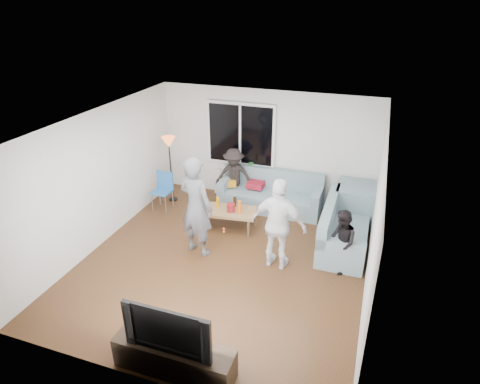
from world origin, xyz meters
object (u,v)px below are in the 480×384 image
at_px(sofa_back_section, 270,191).
at_px(side_chair, 162,192).
at_px(floor_lamp, 171,170).
at_px(coffee_table, 229,218).
at_px(player_right, 279,225).
at_px(spectator_back, 234,176).
at_px(player_left, 196,207).
at_px(spectator_right, 341,242).
at_px(television, 171,325).
at_px(sofa_right_section, 346,225).
at_px(tv_console, 174,358).

bearing_deg(sofa_back_section, side_chair, -160.06).
xyz_separation_m(sofa_back_section, floor_lamp, (-2.30, -0.35, 0.36)).
bearing_deg(coffee_table, player_right, -37.78).
bearing_deg(floor_lamp, spectator_back, 14.96).
bearing_deg(player_left, side_chair, -25.35).
xyz_separation_m(coffee_table, spectator_right, (2.35, -0.79, 0.39)).
bearing_deg(floor_lamp, television, -62.29).
xyz_separation_m(player_left, player_right, (1.54, 0.05, -0.12)).
xyz_separation_m(sofa_back_section, side_chair, (-2.30, -0.84, 0.01)).
bearing_deg(sofa_right_section, spectator_back, 69.02).
height_order(spectator_right, tv_console, spectator_right).
relative_size(sofa_right_section, television, 1.72).
bearing_deg(tv_console, player_left, 108.00).
bearing_deg(side_chair, spectator_right, -13.61).
bearing_deg(television, player_left, 108.00).
bearing_deg(floor_lamp, player_right, -30.13).
distance_m(tv_console, television, 0.55).
bearing_deg(sofa_back_section, spectator_right, -46.92).
bearing_deg(player_right, spectator_back, -46.15).
bearing_deg(player_right, floor_lamp, -23.12).
height_order(player_left, player_right, player_left).
relative_size(coffee_table, floor_lamp, 0.71).
bearing_deg(spectator_back, television, -92.08).
relative_size(player_right, spectator_right, 1.44).
height_order(floor_lamp, player_left, player_left).
height_order(side_chair, floor_lamp, floor_lamp).
xyz_separation_m(floor_lamp, spectator_right, (4.07, -1.54, -0.19)).
bearing_deg(side_chair, floor_lamp, 90.88).
xyz_separation_m(sofa_back_section, television, (0.02, -4.77, 0.35)).
bearing_deg(spectator_right, player_left, -104.18).
bearing_deg(spectator_back, coffee_table, -87.76).
relative_size(side_chair, tv_console, 0.54).
height_order(sofa_right_section, spectator_back, spectator_back).
distance_m(side_chair, floor_lamp, 0.60).
distance_m(player_left, tv_console, 2.86).
relative_size(coffee_table, tv_console, 0.69).
relative_size(sofa_right_section, tv_console, 1.25).
height_order(player_left, spectator_right, player_left).
xyz_separation_m(floor_lamp, television, (2.32, -4.42, -0.01)).
relative_size(sofa_right_section, spectator_right, 1.69).
bearing_deg(spectator_right, sofa_back_section, -156.66).
xyz_separation_m(sofa_back_section, spectator_right, (1.77, -1.89, 0.17)).
bearing_deg(coffee_table, player_left, -103.34).
bearing_deg(side_chair, coffee_table, -7.66).
bearing_deg(tv_console, television, 0.00).
bearing_deg(floor_lamp, side_chair, -90.00).
bearing_deg(player_right, coffee_table, -30.76).
bearing_deg(player_right, television, 82.71).
xyz_separation_m(floor_lamp, player_left, (1.47, -1.79, 0.19)).
distance_m(sofa_back_section, spectator_right, 2.59).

